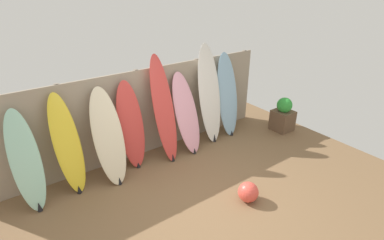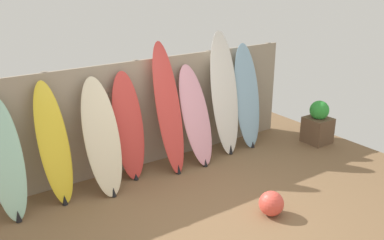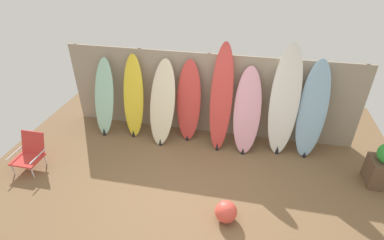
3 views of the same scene
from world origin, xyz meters
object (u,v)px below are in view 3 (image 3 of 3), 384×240
Objects in this scene: surfboard_seafoam_0 at (104,98)px; surfboard_pink_5 at (247,111)px; surfboard_red_3 at (189,102)px; beach_chair at (30,152)px; surfboard_white_6 at (285,102)px; beach_ball at (226,212)px; planter_box at (384,166)px; surfboard_yellow_1 at (134,97)px; surfboard_cream_2 at (162,103)px; surfboard_skyblue_7 at (312,111)px; surfboard_red_4 at (221,99)px.

surfboard_pink_5 reaches higher than surfboard_seafoam_0.
beach_chair is (-2.69, -1.58, -0.52)m from surfboard_red_3.
surfboard_white_6 is 6.33× the size of beach_ball.
planter_box is at bearing -14.94° from surfboard_pink_5.
beach_ball is (2.22, -2.06, -0.69)m from surfboard_yellow_1.
surfboard_cream_2 reaches higher than beach_ball.
planter_box reaches higher than beach_chair.
surfboard_pink_5 is 1.21m from surfboard_skyblue_7.
surfboard_skyblue_7 is (1.73, 0.06, -0.09)m from surfboard_red_4.
surfboard_skyblue_7 is at bearing 4.08° from beach_chair.
beach_chair is 6.34m from planter_box.
surfboard_red_3 is at bearing 174.73° from surfboard_pink_5.
surfboard_skyblue_7 is at bearing 149.21° from planter_box.
surfboard_seafoam_0 is 3.56m from beach_ball.
beach_chair is at bearing -134.59° from surfboard_yellow_1.
surfboard_cream_2 is 2.05× the size of planter_box.
surfboard_cream_2 is 0.79× the size of surfboard_white_6.
surfboard_red_3 is 1.02× the size of surfboard_pink_5.
beach_ball is at bearing -51.37° from surfboard_cream_2.
beach_ball is (-0.83, -2.08, -0.90)m from surfboard_white_6.
planter_box is at bearing 28.10° from beach_ball.
surfboard_skyblue_7 is at bearing 3.42° from surfboard_pink_5.
surfboard_yellow_1 is 3.11m from beach_ball.
surfboard_red_3 reaches higher than surfboard_cream_2.
beach_chair is at bearing -161.29° from surfboard_white_6.
surfboard_yellow_1 is 1.04× the size of surfboard_pink_5.
surfboard_pink_5 is at bearing -0.07° from surfboard_seafoam_0.
surfboard_skyblue_7 is 5.35m from beach_chair.
surfboard_white_6 is 3.30× the size of beach_chair.
surfboard_white_6 reaches higher than surfboard_yellow_1.
surfboard_red_3 is (1.18, 0.05, -0.01)m from surfboard_yellow_1.
surfboard_red_3 is at bearing 116.23° from beach_ball.
surfboard_red_4 reaches higher than surfboard_seafoam_0.
surfboard_yellow_1 is at bearing 178.59° from surfboard_red_4.
beach_chair is (-0.86, -1.47, -0.48)m from surfboard_seafoam_0.
surfboard_yellow_1 is 1.02× the size of surfboard_cream_2.
surfboard_seafoam_0 is at bearing -179.77° from surfboard_red_4.
surfboard_seafoam_0 is at bearing -178.89° from surfboard_white_6.
surfboard_cream_2 is 1.00× the size of surfboard_red_3.
surfboard_skyblue_7 is 5.56× the size of beach_ball.
surfboard_cream_2 is 4.18m from planter_box.
planter_box is at bearing -8.32° from surfboard_yellow_1.
surfboard_pink_5 is (1.20, -0.11, -0.02)m from surfboard_red_3.
surfboard_yellow_1 reaches higher than beach_chair.
planter_box is (1.72, -0.71, -0.69)m from surfboard_white_6.
surfboard_red_4 is 1.73m from surfboard_skyblue_7.
surfboard_cream_2 is at bearing -9.83° from surfboard_yellow_1.
surfboard_seafoam_0 is 0.75× the size of surfboard_white_6.
planter_box is at bearing -6.76° from surfboard_seafoam_0.
beach_chair is at bearing -156.20° from surfboard_red_4.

